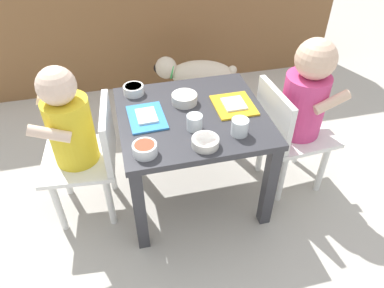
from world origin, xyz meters
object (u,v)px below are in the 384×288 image
(seated_child_right, at_px, (302,101))
(veggie_bowl_far, at_px, (206,142))
(dog, at_px, (196,75))
(water_cup_right, at_px, (195,123))
(food_tray_left, at_px, (147,117))
(cereal_bowl_left_side, at_px, (134,89))
(veggie_bowl_near, at_px, (145,149))
(seated_child_left, at_px, (74,130))
(dining_table, at_px, (192,130))
(water_cup_left, at_px, (240,128))
(cereal_bowl_right_side, at_px, (184,98))
(food_tray_right, at_px, (234,105))

(seated_child_right, height_order, veggie_bowl_far, seated_child_right)
(dog, distance_m, water_cup_right, 0.82)
(seated_child_right, distance_m, water_cup_right, 0.46)
(food_tray_left, distance_m, cereal_bowl_left_side, 0.19)
(veggie_bowl_far, xyz_separation_m, veggie_bowl_near, (-0.21, 0.01, 0.00))
(water_cup_right, relative_size, veggie_bowl_far, 0.61)
(water_cup_right, bearing_deg, seated_child_left, 166.62)
(dining_table, height_order, veggie_bowl_far, veggie_bowl_far)
(dining_table, xyz_separation_m, dog, (0.19, 0.67, -0.14))
(seated_child_left, xyz_separation_m, veggie_bowl_near, (0.24, -0.20, 0.03))
(food_tray_left, relative_size, water_cup_left, 3.02)
(dog, relative_size, cereal_bowl_right_side, 4.50)
(dining_table, height_order, veggie_bowl_near, veggie_bowl_near)
(seated_child_left, height_order, seated_child_right, seated_child_right)
(food_tray_left, height_order, food_tray_right, same)
(dining_table, distance_m, food_tray_right, 0.19)
(dog, bearing_deg, water_cup_left, -93.47)
(veggie_bowl_near, bearing_deg, water_cup_right, 26.39)
(water_cup_left, height_order, cereal_bowl_right_side, water_cup_left)
(dining_table, bearing_deg, water_cup_left, -49.53)
(water_cup_right, distance_m, cereal_bowl_right_side, 0.18)
(food_tray_right, distance_m, water_cup_right, 0.21)
(food_tray_left, height_order, water_cup_left, water_cup_left)
(cereal_bowl_left_side, bearing_deg, food_tray_left, -82.02)
(cereal_bowl_right_side, bearing_deg, seated_child_left, -170.51)
(food_tray_right, distance_m, veggie_bowl_near, 0.43)
(seated_child_right, height_order, dog, seated_child_right)
(cereal_bowl_right_side, relative_size, veggie_bowl_far, 1.07)
(cereal_bowl_right_side, relative_size, cereal_bowl_left_side, 1.21)
(dog, height_order, cereal_bowl_right_side, cereal_bowl_right_side)
(food_tray_right, height_order, water_cup_left, water_cup_left)
(seated_child_left, distance_m, seated_child_right, 0.89)
(seated_child_right, relative_size, water_cup_left, 11.30)
(food_tray_right, bearing_deg, seated_child_left, -179.80)
(cereal_bowl_right_side, height_order, veggie_bowl_near, veggie_bowl_near)
(dining_table, bearing_deg, veggie_bowl_far, -89.10)
(seated_child_right, relative_size, veggie_bowl_near, 8.37)
(food_tray_left, bearing_deg, veggie_bowl_far, -49.66)
(water_cup_left, bearing_deg, water_cup_right, 155.29)
(dining_table, bearing_deg, seated_child_right, -4.13)
(seated_child_left, relative_size, water_cup_left, 10.98)
(dining_table, distance_m, dog, 0.71)
(food_tray_right, height_order, veggie_bowl_far, veggie_bowl_far)
(seated_child_right, bearing_deg, veggie_bowl_far, -159.91)
(water_cup_left, bearing_deg, food_tray_right, 77.62)
(dog, xyz_separation_m, cereal_bowl_right_side, (-0.20, -0.58, 0.24))
(cereal_bowl_right_side, height_order, veggie_bowl_far, cereal_bowl_right_side)
(seated_child_left, bearing_deg, water_cup_right, -13.38)
(seated_child_right, bearing_deg, dining_table, 175.87)
(seated_child_left, height_order, food_tray_right, seated_child_left)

